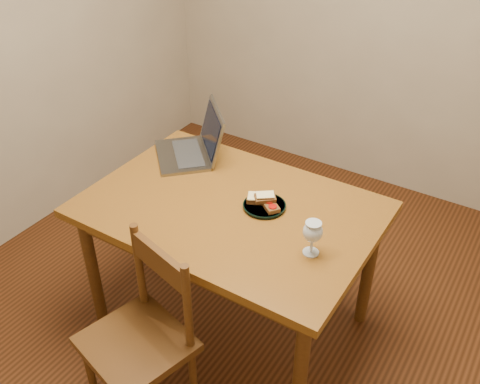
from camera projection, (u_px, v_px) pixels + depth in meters
The scene contains 9 objects.
floor at pixel (252, 311), 2.89m from camera, with size 3.20×3.20×0.02m, color black.
table at pixel (230, 221), 2.46m from camera, with size 1.30×0.90×0.74m.
chair at pixel (140, 332), 2.16m from camera, with size 0.49×0.47×0.43m.
plate at pixel (264, 206), 2.39m from camera, with size 0.19×0.19×0.02m, color black.
sandwich_cheese at pixel (259, 198), 2.40m from camera, with size 0.11×0.06×0.03m, color #381E0C, non-canonical shape.
sandwich_tomato at pixel (271, 205), 2.36m from camera, with size 0.09×0.06×0.03m, color #381E0C, non-canonical shape.
sandwich_top at pixel (265, 197), 2.37m from camera, with size 0.09×0.05×0.03m, color #381E0C, non-canonical shape.
milk_glass at pixel (312, 238), 2.10m from camera, with size 0.08×0.08×0.15m, color white, non-canonical shape.
laptop at pixel (196, 144), 2.74m from camera, with size 0.48×0.48×0.26m.
Camera 1 is at (1.03, -1.73, 2.15)m, focal length 40.00 mm.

